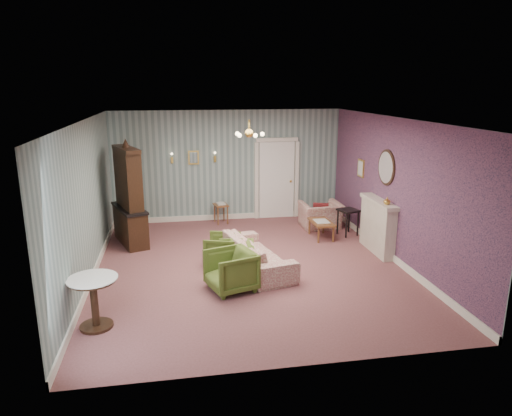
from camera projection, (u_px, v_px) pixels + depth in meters
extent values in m
plane|color=brown|center=(250.00, 267.00, 9.38)|extent=(7.00, 7.00, 0.00)
plane|color=white|center=(249.00, 120.00, 8.64)|extent=(7.00, 7.00, 0.00)
plane|color=slate|center=(228.00, 166.00, 12.34)|extent=(6.00, 0.00, 6.00)
plane|color=slate|center=(295.00, 262.00, 5.68)|extent=(6.00, 0.00, 6.00)
plane|color=slate|center=(86.00, 203.00, 8.51)|extent=(0.00, 7.00, 7.00)
plane|color=slate|center=(395.00, 190.00, 9.51)|extent=(0.00, 7.00, 7.00)
plane|color=#A05068|center=(394.00, 190.00, 9.51)|extent=(0.00, 7.00, 7.00)
imported|color=#495B20|center=(231.00, 269.00, 8.23)|extent=(0.92, 0.95, 0.79)
imported|color=#495B20|center=(236.00, 257.00, 8.95)|extent=(0.71, 0.75, 0.69)
imported|color=#495B20|center=(222.00, 248.00, 9.48)|extent=(0.77, 0.80, 0.67)
imported|color=brown|center=(256.00, 248.00, 9.19)|extent=(1.10, 2.22, 0.83)
imported|color=brown|center=(321.00, 211.00, 11.87)|extent=(1.00, 0.67, 0.86)
imported|color=gold|center=(387.00, 201.00, 9.54)|extent=(0.15, 0.15, 0.15)
cube|color=#5B1618|center=(321.00, 211.00, 11.70)|extent=(0.41, 0.28, 0.39)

